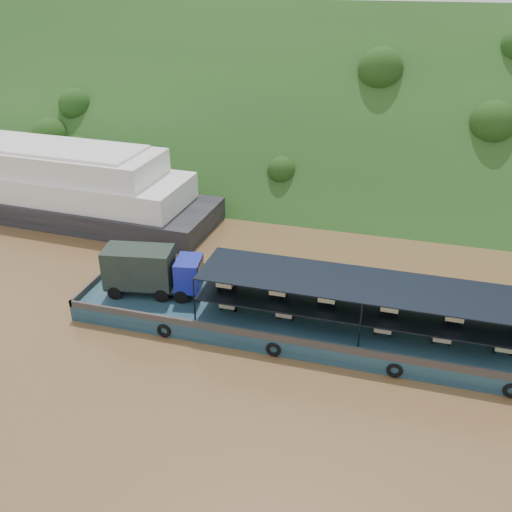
# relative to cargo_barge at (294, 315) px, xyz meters

# --- Properties ---
(ground) EXTENTS (160.00, 160.00, 0.00)m
(ground) POSITION_rel_cargo_barge_xyz_m (-2.09, 1.38, -1.22)
(ground) COLOR brown
(ground) RESTS_ON ground
(hillside) EXTENTS (140.00, 39.60, 39.60)m
(hillside) POSITION_rel_cargo_barge_xyz_m (-2.09, 37.38, -1.22)
(hillside) COLOR #173814
(hillside) RESTS_ON ground
(cargo_barge) EXTENTS (35.00, 7.18, 4.89)m
(cargo_barge) POSITION_rel_cargo_barge_xyz_m (0.00, 0.00, 0.00)
(cargo_barge) COLOR #122A41
(cargo_barge) RESTS_ON ground
(passenger_ferry) EXTENTS (36.89, 10.64, 7.40)m
(passenger_ferry) POSITION_rel_cargo_barge_xyz_m (-29.74, 14.10, 1.99)
(passenger_ferry) COLOR black
(passenger_ferry) RESTS_ON ground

